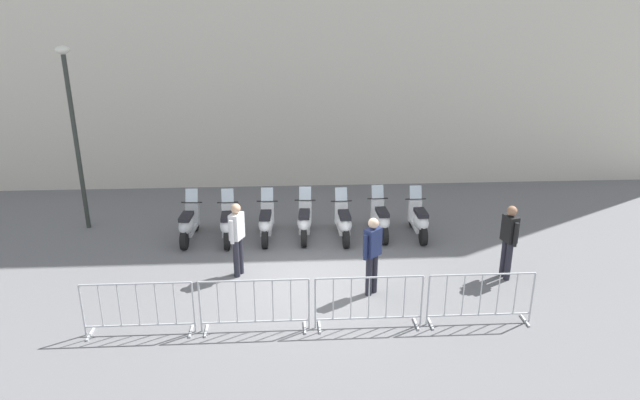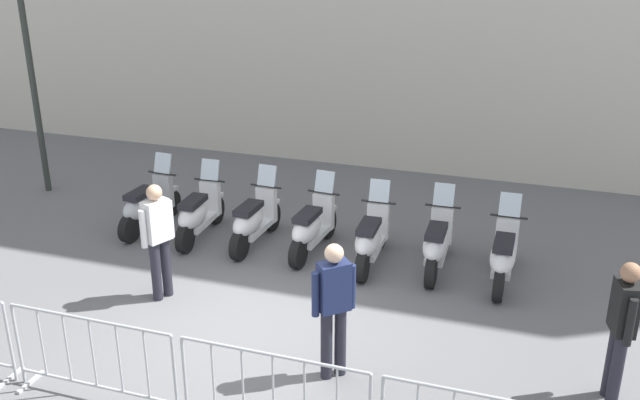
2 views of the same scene
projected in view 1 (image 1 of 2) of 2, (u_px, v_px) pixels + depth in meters
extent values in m
plane|color=slate|center=(309.00, 281.00, 12.52)|extent=(120.00, 120.00, 0.00)
cylinder|color=black|center=(196.00, 222.00, 15.24)|extent=(0.14, 0.48, 0.48)
cylinder|color=black|center=(185.00, 240.00, 14.07)|extent=(0.14, 0.48, 0.48)
cube|color=#B7BABC|center=(190.00, 229.00, 14.65)|extent=(0.29, 0.87, 0.10)
ellipsoid|color=#B7BABC|center=(187.00, 225.00, 14.30)|extent=(0.37, 0.84, 0.40)
cube|color=black|center=(187.00, 216.00, 14.26)|extent=(0.28, 0.60, 0.10)
cube|color=#B7BABC|center=(193.00, 214.00, 14.96)|extent=(0.34, 0.14, 0.60)
cylinder|color=black|center=(192.00, 202.00, 14.85)|extent=(0.56, 0.04, 0.04)
cube|color=silver|center=(192.00, 195.00, 14.84)|extent=(0.32, 0.14, 0.35)
cube|color=#B7BABC|center=(195.00, 213.00, 15.15)|extent=(0.20, 0.32, 0.06)
cylinder|color=black|center=(230.00, 222.00, 15.24)|extent=(0.19, 0.49, 0.48)
cylinder|color=black|center=(228.00, 240.00, 14.08)|extent=(0.19, 0.49, 0.48)
cube|color=white|center=(229.00, 229.00, 14.65)|extent=(0.37, 0.89, 0.10)
ellipsoid|color=white|center=(228.00, 225.00, 14.30)|extent=(0.44, 0.87, 0.40)
cube|color=black|center=(227.00, 216.00, 14.26)|extent=(0.34, 0.63, 0.10)
cube|color=white|center=(229.00, 214.00, 14.96)|extent=(0.35, 0.17, 0.60)
cylinder|color=black|center=(228.00, 202.00, 14.85)|extent=(0.56, 0.09, 0.04)
cube|color=silver|center=(228.00, 195.00, 14.84)|extent=(0.33, 0.17, 0.35)
cube|color=white|center=(230.00, 213.00, 15.15)|extent=(0.23, 0.34, 0.06)
cylinder|color=black|center=(269.00, 221.00, 15.32)|extent=(0.15, 0.48, 0.48)
cylinder|color=black|center=(266.00, 239.00, 14.16)|extent=(0.15, 0.48, 0.48)
cube|color=white|center=(267.00, 228.00, 14.73)|extent=(0.29, 0.87, 0.10)
ellipsoid|color=white|center=(266.00, 224.00, 14.38)|extent=(0.37, 0.85, 0.40)
cube|color=black|center=(266.00, 215.00, 14.34)|extent=(0.29, 0.60, 0.10)
cube|color=white|center=(268.00, 213.00, 15.05)|extent=(0.34, 0.15, 0.60)
cylinder|color=black|center=(268.00, 201.00, 14.94)|extent=(0.56, 0.04, 0.04)
cube|color=silver|center=(268.00, 194.00, 14.92)|extent=(0.32, 0.14, 0.35)
cube|color=white|center=(269.00, 212.00, 15.23)|extent=(0.20, 0.32, 0.06)
cylinder|color=black|center=(306.00, 220.00, 15.40)|extent=(0.15, 0.48, 0.48)
cylinder|color=black|center=(305.00, 238.00, 14.23)|extent=(0.15, 0.48, 0.48)
cube|color=white|center=(305.00, 227.00, 14.80)|extent=(0.29, 0.87, 0.10)
ellipsoid|color=white|center=(305.00, 222.00, 14.46)|extent=(0.37, 0.84, 0.40)
cube|color=black|center=(305.00, 214.00, 14.42)|extent=(0.29, 0.60, 0.10)
cube|color=white|center=(306.00, 212.00, 15.12)|extent=(0.34, 0.14, 0.60)
cylinder|color=black|center=(306.00, 200.00, 15.01)|extent=(0.56, 0.04, 0.04)
cube|color=silver|center=(306.00, 193.00, 15.00)|extent=(0.32, 0.14, 0.35)
cube|color=white|center=(306.00, 211.00, 15.31)|extent=(0.20, 0.32, 0.06)
cylinder|color=black|center=(341.00, 221.00, 15.34)|extent=(0.18, 0.49, 0.48)
cylinder|color=black|center=(347.00, 239.00, 14.17)|extent=(0.18, 0.49, 0.48)
cube|color=white|center=(344.00, 228.00, 14.74)|extent=(0.35, 0.89, 0.10)
ellipsoid|color=white|center=(345.00, 223.00, 14.40)|extent=(0.43, 0.87, 0.40)
cube|color=black|center=(345.00, 215.00, 14.35)|extent=(0.33, 0.62, 0.10)
cube|color=white|center=(342.00, 213.00, 15.06)|extent=(0.35, 0.17, 0.60)
cylinder|color=black|center=(342.00, 201.00, 14.95)|extent=(0.56, 0.08, 0.04)
cube|color=silver|center=(342.00, 194.00, 14.93)|extent=(0.33, 0.17, 0.35)
cube|color=white|center=(341.00, 211.00, 15.25)|extent=(0.23, 0.34, 0.06)
cylinder|color=black|center=(376.00, 218.00, 15.53)|extent=(0.18, 0.49, 0.48)
cylinder|color=black|center=(385.00, 235.00, 14.37)|extent=(0.18, 0.49, 0.48)
cube|color=white|center=(381.00, 225.00, 14.93)|extent=(0.36, 0.89, 0.10)
ellipsoid|color=white|center=(383.00, 220.00, 14.59)|extent=(0.43, 0.87, 0.40)
cube|color=black|center=(383.00, 212.00, 14.55)|extent=(0.33, 0.62, 0.10)
cube|color=white|center=(378.00, 210.00, 15.25)|extent=(0.35, 0.17, 0.60)
cylinder|color=black|center=(378.00, 198.00, 15.14)|extent=(0.56, 0.09, 0.04)
cube|color=silver|center=(378.00, 192.00, 15.13)|extent=(0.33, 0.17, 0.35)
cube|color=white|center=(377.00, 209.00, 15.44)|extent=(0.23, 0.34, 0.06)
cylinder|color=black|center=(413.00, 219.00, 15.49)|extent=(0.17, 0.49, 0.48)
cylinder|color=black|center=(424.00, 236.00, 14.32)|extent=(0.17, 0.49, 0.48)
cube|color=white|center=(419.00, 226.00, 14.89)|extent=(0.33, 0.88, 0.10)
ellipsoid|color=white|center=(421.00, 221.00, 14.55)|extent=(0.41, 0.86, 0.40)
cube|color=black|center=(422.00, 213.00, 14.50)|extent=(0.32, 0.62, 0.10)
cube|color=white|center=(416.00, 210.00, 15.21)|extent=(0.35, 0.16, 0.60)
cylinder|color=black|center=(416.00, 199.00, 15.10)|extent=(0.56, 0.07, 0.04)
cube|color=silver|center=(416.00, 192.00, 15.09)|extent=(0.33, 0.16, 0.35)
cube|color=white|center=(414.00, 209.00, 15.40)|extent=(0.22, 0.33, 0.06)
cube|color=#B2B5B7|center=(91.00, 334.00, 10.49)|extent=(0.07, 0.44, 0.04)
cube|color=#B2B5B7|center=(192.00, 331.00, 10.59)|extent=(0.07, 0.44, 0.04)
cylinder|color=#B2B5B7|center=(83.00, 310.00, 10.32)|extent=(0.04, 0.04, 1.05)
cylinder|color=#B2B5B7|center=(194.00, 307.00, 10.43)|extent=(0.04, 0.04, 1.05)
cylinder|color=#B2B5B7|center=(136.00, 284.00, 10.20)|extent=(2.04, 0.15, 0.04)
cylinder|color=#B2B5B7|center=(141.00, 325.00, 10.49)|extent=(2.04, 0.15, 0.04)
cylinder|color=#B2B5B7|center=(101.00, 306.00, 10.31)|extent=(0.02, 0.02, 0.87)
cylinder|color=#B2B5B7|center=(120.00, 305.00, 10.33)|extent=(0.02, 0.02, 0.87)
cylinder|color=#B2B5B7|center=(138.00, 305.00, 10.34)|extent=(0.02, 0.02, 0.87)
cylinder|color=#B2B5B7|center=(157.00, 304.00, 10.36)|extent=(0.02, 0.02, 0.87)
cylinder|color=#B2B5B7|center=(175.00, 304.00, 10.38)|extent=(0.02, 0.02, 0.87)
cube|color=#B2B5B7|center=(207.00, 330.00, 10.61)|extent=(0.07, 0.44, 0.04)
cube|color=#B2B5B7|center=(305.00, 327.00, 10.71)|extent=(0.07, 0.44, 0.04)
cylinder|color=#B2B5B7|center=(201.00, 307.00, 10.43)|extent=(0.04, 0.04, 1.05)
cylinder|color=#B2B5B7|center=(310.00, 304.00, 10.54)|extent=(0.04, 0.04, 1.05)
cylinder|color=#B2B5B7|center=(254.00, 281.00, 10.31)|extent=(2.04, 0.15, 0.04)
cylinder|color=#B2B5B7|center=(256.00, 322.00, 10.60)|extent=(2.04, 0.15, 0.04)
cylinder|color=#B2B5B7|center=(219.00, 302.00, 10.42)|extent=(0.02, 0.02, 0.87)
cylinder|color=#B2B5B7|center=(237.00, 302.00, 10.44)|extent=(0.02, 0.02, 0.87)
cylinder|color=#B2B5B7|center=(255.00, 301.00, 10.46)|extent=(0.02, 0.02, 0.87)
cylinder|color=#B2B5B7|center=(273.00, 301.00, 10.48)|extent=(0.02, 0.02, 0.87)
cylinder|color=#B2B5B7|center=(291.00, 300.00, 10.50)|extent=(0.02, 0.02, 0.87)
cube|color=#B2B5B7|center=(320.00, 327.00, 10.72)|extent=(0.07, 0.44, 0.04)
cube|color=#B2B5B7|center=(417.00, 324.00, 10.82)|extent=(0.07, 0.44, 0.04)
cylinder|color=#B2B5B7|center=(316.00, 304.00, 10.55)|extent=(0.04, 0.04, 1.05)
cylinder|color=#B2B5B7|center=(422.00, 301.00, 10.66)|extent=(0.04, 0.04, 1.05)
cylinder|color=#B2B5B7|center=(370.00, 278.00, 10.43)|extent=(2.04, 0.15, 0.04)
cylinder|color=#B2B5B7|center=(369.00, 318.00, 10.72)|extent=(2.04, 0.15, 0.04)
cylinder|color=#B2B5B7|center=(334.00, 299.00, 10.54)|extent=(0.02, 0.02, 0.87)
cylinder|color=#B2B5B7|center=(352.00, 299.00, 10.56)|extent=(0.02, 0.02, 0.87)
cylinder|color=#B2B5B7|center=(370.00, 298.00, 10.57)|extent=(0.02, 0.02, 0.87)
cylinder|color=#B2B5B7|center=(387.00, 298.00, 10.59)|extent=(0.02, 0.02, 0.87)
cylinder|color=#B2B5B7|center=(405.00, 297.00, 10.61)|extent=(0.02, 0.02, 0.87)
cube|color=#B2B5B7|center=(431.00, 323.00, 10.84)|extent=(0.07, 0.44, 0.04)
cube|color=#B2B5B7|center=(525.00, 320.00, 10.94)|extent=(0.07, 0.44, 0.04)
cylinder|color=#B2B5B7|center=(429.00, 301.00, 10.66)|extent=(0.04, 0.04, 1.05)
cylinder|color=#B2B5B7|center=(533.00, 298.00, 10.77)|extent=(0.04, 0.04, 1.05)
cylinder|color=#B2B5B7|center=(484.00, 275.00, 10.54)|extent=(2.04, 0.15, 0.04)
cylinder|color=#B2B5B7|center=(479.00, 315.00, 10.83)|extent=(2.04, 0.15, 0.04)
cylinder|color=#B2B5B7|center=(446.00, 296.00, 10.65)|extent=(0.02, 0.02, 0.87)
cylinder|color=#B2B5B7|center=(464.00, 295.00, 10.67)|extent=(0.02, 0.02, 0.87)
cylinder|color=#B2B5B7|center=(481.00, 295.00, 10.69)|extent=(0.02, 0.02, 0.87)
cylinder|color=#B2B5B7|center=(499.00, 294.00, 10.71)|extent=(0.02, 0.02, 0.87)
cylinder|color=#B2B5B7|center=(516.00, 294.00, 10.72)|extent=(0.02, 0.02, 0.87)
cylinder|color=#2D332D|center=(78.00, 145.00, 14.74)|extent=(0.12, 0.12, 4.67)
ellipsoid|color=silver|center=(63.00, 50.00, 13.92)|extent=(0.36, 0.36, 0.20)
cylinder|color=#23232D|center=(237.00, 258.00, 12.60)|extent=(0.14, 0.14, 0.90)
cylinder|color=#23232D|center=(241.00, 255.00, 12.75)|extent=(0.14, 0.14, 0.90)
cube|color=silver|center=(237.00, 226.00, 12.42)|extent=(0.33, 0.41, 0.60)
sphere|color=tan|center=(236.00, 208.00, 12.28)|extent=(0.22, 0.22, 0.22)
cylinder|color=silver|center=(232.00, 232.00, 12.24)|extent=(0.09, 0.09, 0.55)
cylinder|color=silver|center=(242.00, 225.00, 12.64)|extent=(0.09, 0.09, 0.55)
cylinder|color=#23232D|center=(369.00, 276.00, 11.79)|extent=(0.14, 0.14, 0.90)
cylinder|color=#23232D|center=(375.00, 273.00, 11.91)|extent=(0.14, 0.14, 0.90)
cube|color=navy|center=(373.00, 242.00, 11.60)|extent=(0.41, 0.41, 0.60)
sphere|color=beige|center=(374.00, 223.00, 11.46)|extent=(0.22, 0.22, 0.22)
cylinder|color=navy|center=(366.00, 247.00, 11.46)|extent=(0.09, 0.09, 0.55)
cylinder|color=navy|center=(380.00, 241.00, 11.77)|extent=(0.09, 0.09, 0.55)
cylinder|color=#23232D|center=(504.00, 258.00, 12.61)|extent=(0.14, 0.14, 0.90)
cylinder|color=#23232D|center=(509.00, 261.00, 12.45)|extent=(0.14, 0.14, 0.90)
cube|color=black|center=(511.00, 229.00, 12.28)|extent=(0.31, 0.41, 0.60)
sphere|color=#9E7051|center=(513.00, 211.00, 12.14)|extent=(0.22, 0.22, 0.22)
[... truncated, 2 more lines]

